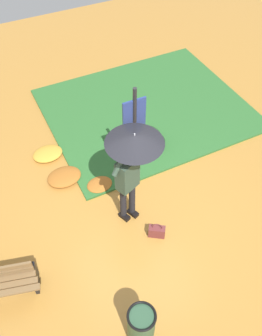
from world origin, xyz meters
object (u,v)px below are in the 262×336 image
(person_with_umbrella, at_px, (131,157))
(handbag, at_px, (157,231))
(info_sign_post, at_px, (134,127))
(trash_bin, at_px, (141,326))

(person_with_umbrella, height_order, handbag, person_with_umbrella)
(person_with_umbrella, height_order, info_sign_post, info_sign_post)
(person_with_umbrella, bearing_deg, info_sign_post, 60.17)
(person_with_umbrella, bearing_deg, handbag, -73.71)
(info_sign_post, relative_size, trash_bin, 2.76)
(trash_bin, bearing_deg, person_with_umbrella, 67.32)
(person_with_umbrella, distance_m, handbag, 1.58)
(person_with_umbrella, xyz_separation_m, info_sign_post, (0.42, 0.73, -0.11))
(info_sign_post, xyz_separation_m, handbag, (-0.23, -1.39, -1.32))
(person_with_umbrella, height_order, trash_bin, person_with_umbrella)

